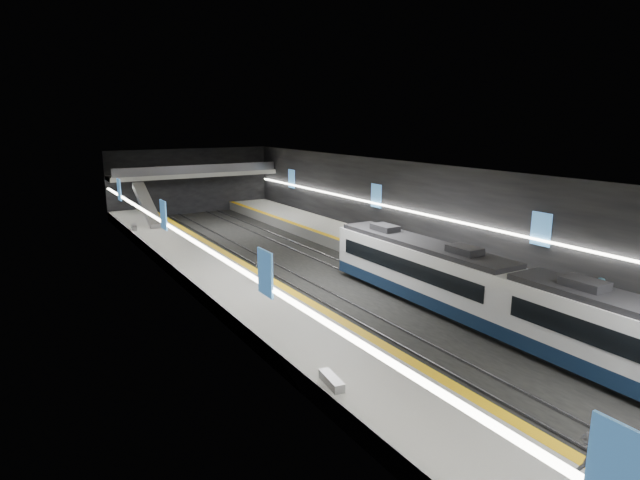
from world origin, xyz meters
TOP-DOWN VIEW (x-y plane):
  - ground at (0.00, 0.00)m, footprint 70.00×70.00m
  - ceiling at (0.00, 0.00)m, footprint 20.00×70.00m
  - wall_left at (-10.00, 0.00)m, footprint 0.04×70.00m
  - wall_right at (10.00, 0.00)m, footprint 0.04×70.00m
  - wall_back at (0.00, 35.00)m, footprint 20.00×0.04m
  - platform_left at (-7.50, 0.00)m, footprint 5.00×70.00m
  - tile_surface_left at (-7.50, 0.00)m, footprint 5.00×70.00m
  - tactile_strip_left at (-5.30, 0.00)m, footprint 0.60×70.00m
  - platform_right at (7.50, 0.00)m, footprint 5.00×70.00m
  - tile_surface_right at (7.50, 0.00)m, footprint 5.00×70.00m
  - tactile_strip_right at (5.30, 0.00)m, footprint 0.60×70.00m
  - rails at (-0.00, 0.00)m, footprint 6.52×70.00m
  - train at (2.50, -12.27)m, footprint 2.69×30.04m
  - ad_posters at (-0.00, 1.00)m, footprint 19.94×53.50m
  - cove_light_left at (-9.80, 0.00)m, footprint 0.25×68.60m
  - cove_light_right at (9.80, 0.00)m, footprint 0.25×68.60m
  - mezzanine_bridge at (0.00, 32.93)m, footprint 20.00×3.00m
  - escalator at (-7.50, 26.00)m, footprint 1.20×7.50m
  - bench_left_near at (-9.50, -13.23)m, footprint 0.65×1.67m
  - bench_left_far at (-9.50, 23.23)m, footprint 0.82×1.89m
  - bench_right_far at (8.82, 0.85)m, footprint 0.63×1.63m
  - passenger_right_b at (7.85, -13.65)m, footprint 1.20×1.20m
  - passenger_left_a at (-5.94, 1.36)m, footprint 0.66×1.12m
  - passenger_left_b at (-6.36, -22.31)m, footprint 1.22×0.79m

SIDE VIEW (x-z plane):
  - ground at x=0.00m, z-range 0.00..0.00m
  - rails at x=0.00m, z-range 0.00..0.12m
  - platform_left at x=-7.50m, z-range 0.00..1.00m
  - platform_right at x=7.50m, z-range 0.00..1.00m
  - tile_surface_left at x=-7.50m, z-range 1.00..1.02m
  - tile_surface_right at x=7.50m, z-range 1.00..1.02m
  - tactile_strip_left at x=-5.30m, z-range 1.01..1.03m
  - tactile_strip_right at x=5.30m, z-range 1.01..1.03m
  - bench_right_far at x=8.82m, z-range 1.00..1.39m
  - bench_left_near at x=-9.50m, z-range 1.00..1.40m
  - bench_left_far at x=-9.50m, z-range 1.00..1.45m
  - passenger_left_a at x=-5.94m, z-range 1.00..2.78m
  - passenger_left_b at x=-6.36m, z-range 1.00..2.78m
  - passenger_right_b at x=7.85m, z-range 1.00..2.96m
  - train at x=2.50m, z-range 0.40..4.00m
  - escalator at x=-7.50m, z-range 0.94..4.86m
  - cove_light_left at x=-9.80m, z-range 3.74..3.86m
  - cove_light_right at x=9.80m, z-range 3.74..3.86m
  - wall_left at x=-10.00m, z-range 0.00..8.00m
  - wall_right at x=10.00m, z-range 0.00..8.00m
  - wall_back at x=0.00m, z-range 0.00..8.00m
  - ad_posters at x=0.00m, z-range 3.40..5.60m
  - mezzanine_bridge at x=0.00m, z-range 4.29..5.79m
  - ceiling at x=0.00m, z-range 7.98..8.02m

